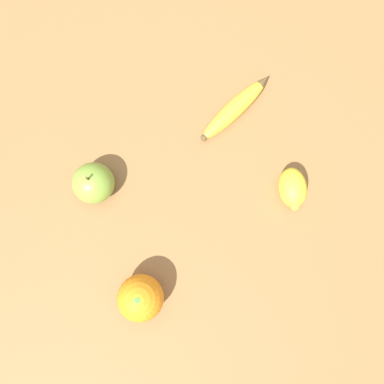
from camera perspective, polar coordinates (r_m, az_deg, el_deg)
The scene contains 5 objects.
ground_plane at distance 0.78m, azimuth -3.03°, elevation 2.87°, with size 3.00×3.00×0.00m, color olive.
banana at distance 0.81m, azimuth 6.58°, elevation 12.54°, with size 0.05×0.20×0.04m.
orange at distance 0.73m, azimuth -7.85°, elevation -15.70°, with size 0.09×0.09×0.09m.
apple at distance 0.76m, azimuth -14.78°, elevation 1.33°, with size 0.08×0.08×0.09m.
lemon at distance 0.77m, azimuth 15.08°, elevation 0.63°, with size 0.10×0.09×0.05m.
Camera 1 is at (0.16, -0.08, 0.76)m, focal length 35.00 mm.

